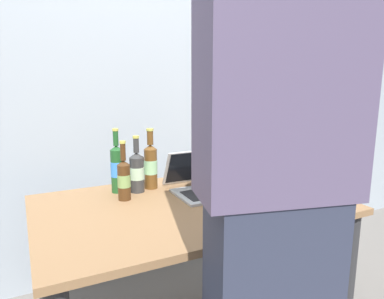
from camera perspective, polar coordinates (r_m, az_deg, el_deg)
desk at (r=1.72m, az=-0.27°, el=-12.21°), size 1.40×0.88×0.70m
laptop at (r=1.83m, az=2.04°, el=-5.39°), size 0.34×0.36×0.20m
beer_bottle_amber at (r=1.82m, az=-12.03°, el=-2.86°), size 0.06×0.06×0.33m
beer_bottle_dark at (r=1.81m, az=-8.89°, el=-3.47°), size 0.07×0.07×0.29m
beer_bottle_brown at (r=1.71m, az=-10.93°, el=-4.62°), size 0.06×0.06×0.29m
beer_bottle_green at (r=1.86m, az=-6.68°, el=-2.47°), size 0.07×0.07×0.32m
person_figure at (r=1.02m, az=13.32°, el=-5.66°), size 0.47×0.36×1.91m
back_wall at (r=2.31m, az=-9.01°, el=11.94°), size 6.00×0.10×2.60m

